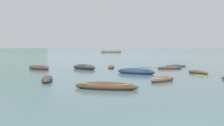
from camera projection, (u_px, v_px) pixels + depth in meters
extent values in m
plane|color=slate|center=(96.00, 48.00, 1502.19)|extent=(6000.00, 6000.00, 0.00)
cone|color=#56665B|center=(31.00, 15.00, 2423.66)|extent=(2304.30, 2304.30, 599.64)
cone|color=slate|center=(94.00, 14.00, 2375.92)|extent=(2072.28, 2072.28, 613.97)
ellipsoid|color=#4C3323|center=(39.00, 68.00, 33.62)|extent=(3.61, 3.20, 0.69)
cube|color=#28519E|center=(39.00, 66.00, 33.60)|extent=(2.60, 2.31, 0.05)
cube|color=#4C3323|center=(39.00, 66.00, 33.60)|extent=(0.56, 0.68, 0.04)
ellipsoid|color=#4C3323|center=(106.00, 86.00, 17.75)|extent=(4.65, 2.52, 0.62)
cube|color=olive|center=(106.00, 84.00, 17.74)|extent=(3.35, 1.81, 0.05)
cube|color=#4C3323|center=(106.00, 83.00, 17.74)|extent=(0.33, 0.88, 0.04)
ellipsoid|color=#2D2826|center=(84.00, 67.00, 34.02)|extent=(3.75, 3.84, 0.79)
cube|color=#B7B2A3|center=(84.00, 65.00, 34.01)|extent=(2.70, 2.76, 0.05)
cube|color=#2D2826|center=(84.00, 65.00, 34.00)|extent=(0.72, 0.69, 0.04)
ellipsoid|color=#4C3323|center=(47.00, 79.00, 22.04)|extent=(1.36, 3.72, 0.51)
cube|color=#28519E|center=(47.00, 77.00, 22.04)|extent=(0.98, 2.68, 0.05)
cube|color=#4C3323|center=(47.00, 77.00, 22.03)|extent=(0.63, 0.16, 0.04)
ellipsoid|color=brown|center=(170.00, 68.00, 34.27)|extent=(3.44, 1.13, 0.47)
cube|color=#197A56|center=(170.00, 67.00, 34.27)|extent=(2.48, 0.81, 0.05)
cube|color=brown|center=(170.00, 66.00, 34.26)|extent=(0.12, 0.65, 0.04)
ellipsoid|color=brown|center=(163.00, 79.00, 21.79)|extent=(2.93, 2.69, 0.54)
cube|color=#B7B2A3|center=(163.00, 77.00, 21.78)|extent=(2.11, 1.93, 0.05)
cube|color=brown|center=(163.00, 77.00, 21.78)|extent=(0.48, 0.55, 0.04)
ellipsoid|color=brown|center=(198.00, 72.00, 28.16)|extent=(1.74, 3.30, 0.47)
cube|color=olive|center=(198.00, 71.00, 28.15)|extent=(1.25, 2.38, 0.05)
cube|color=brown|center=(198.00, 71.00, 28.14)|extent=(0.62, 0.25, 0.04)
ellipsoid|color=navy|center=(136.00, 72.00, 28.12)|extent=(4.43, 3.54, 0.74)
cube|color=#28519E|center=(136.00, 70.00, 28.10)|extent=(3.19, 2.55, 0.05)
cube|color=navy|center=(136.00, 69.00, 28.10)|extent=(0.60, 0.88, 0.04)
ellipsoid|color=navy|center=(176.00, 66.00, 37.86)|extent=(3.01, 0.79, 0.44)
cube|color=#B7B2A3|center=(176.00, 65.00, 37.85)|extent=(2.17, 0.57, 0.05)
cube|color=navy|center=(176.00, 65.00, 37.85)|extent=(0.08, 0.54, 0.04)
ellipsoid|color=brown|center=(111.00, 67.00, 36.15)|extent=(1.25, 3.33, 0.45)
cube|color=olive|center=(111.00, 66.00, 36.14)|extent=(0.90, 2.40, 0.05)
cube|color=brown|center=(111.00, 66.00, 36.14)|extent=(0.59, 0.15, 0.04)
cube|color=brown|center=(111.00, 52.00, 139.70)|extent=(10.65, 6.02, 0.90)
cylinder|color=#4C4742|center=(105.00, 50.00, 137.13)|extent=(0.10, 0.10, 1.80)
cylinder|color=#4C4742|center=(104.00, 50.00, 140.16)|extent=(0.10, 0.10, 1.80)
cylinder|color=#4C4742|center=(119.00, 50.00, 139.10)|extent=(0.10, 0.10, 1.80)
cylinder|color=#4C4742|center=(117.00, 50.00, 142.13)|extent=(0.10, 0.10, 1.80)
cube|color=beige|center=(111.00, 48.00, 139.58)|extent=(8.95, 5.06, 0.12)
ellipsoid|color=#38662D|center=(146.00, 68.00, 36.26)|extent=(2.61, 2.18, 0.14)
ellipsoid|color=#477033|center=(203.00, 76.00, 26.00)|extent=(1.84, 2.95, 0.14)
ellipsoid|color=#2D5628|center=(175.00, 67.00, 36.80)|extent=(3.95, 3.27, 0.14)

